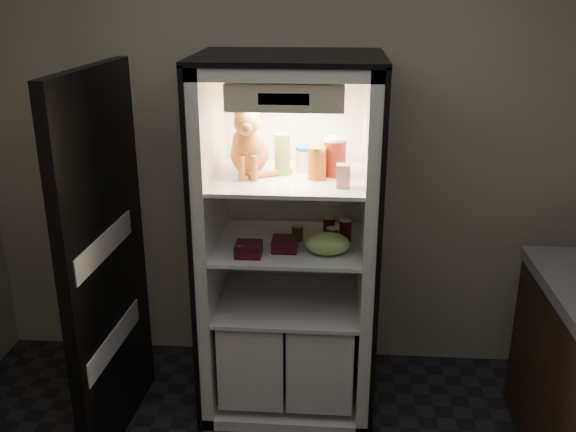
% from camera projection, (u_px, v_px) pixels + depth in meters
% --- Properties ---
extents(room_shell, '(3.60, 3.60, 3.60)m').
position_uv_depth(room_shell, '(254.00, 196.00, 1.81)').
color(room_shell, white).
rests_on(room_shell, floor).
extents(refrigerator, '(0.90, 0.72, 1.88)m').
position_uv_depth(refrigerator, '(290.00, 263.00, 3.39)').
color(refrigerator, white).
rests_on(refrigerator, floor).
extents(fridge_door, '(0.10, 0.87, 1.85)m').
position_uv_depth(fridge_door, '(106.00, 267.00, 3.05)').
color(fridge_door, black).
rests_on(fridge_door, floor).
extents(tabby_cat, '(0.32, 0.36, 0.38)m').
position_uv_depth(tabby_cat, '(249.00, 147.00, 3.14)').
color(tabby_cat, '#BC5118').
rests_on(tabby_cat, refrigerator).
extents(parmesan_shaker, '(0.08, 0.08, 0.21)m').
position_uv_depth(parmesan_shaker, '(282.00, 154.00, 3.16)').
color(parmesan_shaker, '#248434').
rests_on(parmesan_shaker, refrigerator).
extents(mayo_tub, '(0.09, 0.09, 0.12)m').
position_uv_depth(mayo_tub, '(304.00, 159.00, 3.24)').
color(mayo_tub, white).
rests_on(mayo_tub, refrigerator).
extents(salsa_jar, '(0.09, 0.09, 0.16)m').
position_uv_depth(salsa_jar, '(317.00, 163.00, 3.09)').
color(salsa_jar, maroon).
rests_on(salsa_jar, refrigerator).
extents(pepper_jar, '(0.11, 0.11, 0.19)m').
position_uv_depth(pepper_jar, '(335.00, 157.00, 3.14)').
color(pepper_jar, maroon).
rests_on(pepper_jar, refrigerator).
extents(cream_carton, '(0.06, 0.06, 0.11)m').
position_uv_depth(cream_carton, '(343.00, 176.00, 2.98)').
color(cream_carton, silver).
rests_on(cream_carton, refrigerator).
extents(soda_can_a, '(0.06, 0.06, 0.11)m').
position_uv_depth(soda_can_a, '(329.00, 228.00, 3.31)').
color(soda_can_a, black).
rests_on(soda_can_a, refrigerator).
extents(soda_can_b, '(0.06, 0.06, 0.12)m').
position_uv_depth(soda_can_b, '(345.00, 231.00, 3.27)').
color(soda_can_b, black).
rests_on(soda_can_b, refrigerator).
extents(soda_can_c, '(0.06, 0.06, 0.11)m').
position_uv_depth(soda_can_c, '(332.00, 238.00, 3.18)').
color(soda_can_c, black).
rests_on(soda_can_c, refrigerator).
extents(condiment_jar, '(0.06, 0.06, 0.08)m').
position_uv_depth(condiment_jar, '(297.00, 232.00, 3.29)').
color(condiment_jar, '#563118').
rests_on(condiment_jar, refrigerator).
extents(grape_bag, '(0.22, 0.16, 0.11)m').
position_uv_depth(grape_bag, '(328.00, 244.00, 3.11)').
color(grape_bag, '#89B554').
rests_on(grape_bag, refrigerator).
extents(berry_box_left, '(0.13, 0.13, 0.06)m').
position_uv_depth(berry_box_left, '(249.00, 249.00, 3.11)').
color(berry_box_left, '#4A0C1B').
rests_on(berry_box_left, refrigerator).
extents(berry_box_right, '(0.12, 0.12, 0.06)m').
position_uv_depth(berry_box_right, '(285.00, 244.00, 3.17)').
color(berry_box_right, '#4A0C1B').
rests_on(berry_box_right, refrigerator).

